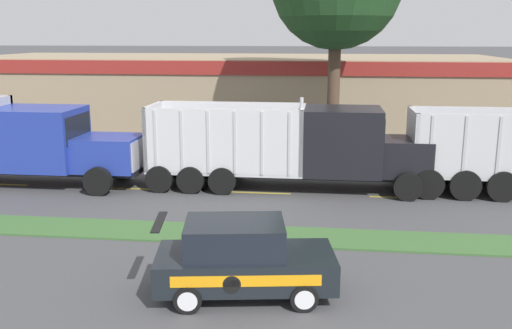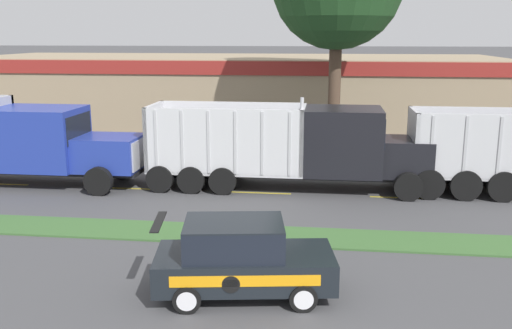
# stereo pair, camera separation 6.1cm
# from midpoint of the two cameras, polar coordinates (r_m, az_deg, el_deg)

# --- Properties ---
(grass_verge) EXTENTS (120.00, 1.73, 0.06)m
(grass_verge) POSITION_cam_midpoint_polar(r_m,az_deg,el_deg) (17.44, 4.96, -7.27)
(grass_verge) COLOR #3D6633
(grass_verge) RESTS_ON ground_plane
(centre_line_2) EXTENTS (2.40, 0.14, 0.01)m
(centre_line_2) POSITION_cam_midpoint_polar(r_m,az_deg,el_deg) (25.75, -24.12, -1.79)
(centre_line_2) COLOR yellow
(centre_line_2) RESTS_ON ground_plane
(centre_line_3) EXTENTS (2.40, 0.14, 0.01)m
(centre_line_3) POSITION_cam_midpoint_polar(r_m,az_deg,el_deg) (23.43, -12.73, -2.33)
(centre_line_3) COLOR yellow
(centre_line_3) RESTS_ON ground_plane
(centre_line_4) EXTENTS (2.40, 0.14, 0.01)m
(centre_line_4) POSITION_cam_midpoint_polar(r_m,az_deg,el_deg) (22.21, 0.52, -2.85)
(centre_line_4) COLOR yellow
(centre_line_4) RESTS_ON ground_plane
(centre_line_5) EXTENTS (2.40, 0.14, 0.01)m
(centre_line_5) POSITION_cam_midpoint_polar(r_m,az_deg,el_deg) (22.27, 14.48, -3.23)
(centre_line_5) COLOR yellow
(centre_line_5) RESTS_ON ground_plane
(dump_truck_mid) EXTENTS (11.80, 2.85, 3.52)m
(dump_truck_mid) POSITION_cam_midpoint_polar(r_m,az_deg,el_deg) (25.10, -22.47, 1.90)
(dump_truck_mid) COLOR black
(dump_truck_mid) RESTS_ON ground_plane
(dump_truck_trail) EXTENTS (11.06, 2.77, 3.73)m
(dump_truck_trail) POSITION_cam_midpoint_polar(r_m,az_deg,el_deg) (22.52, 5.91, 1.63)
(dump_truck_trail) COLOR black
(dump_truck_trail) RESTS_ON ground_plane
(rally_car) EXTENTS (4.39, 2.46, 1.84)m
(rally_car) POSITION_cam_midpoint_polar(r_m,az_deg,el_deg) (13.51, -1.35, -9.37)
(rally_car) COLOR black
(rally_car) RESTS_ON ground_plane
(store_building_backdrop) EXTENTS (35.10, 12.10, 4.57)m
(store_building_backdrop) POSITION_cam_midpoint_polar(r_m,az_deg,el_deg) (39.76, -2.05, 7.48)
(store_building_backdrop) COLOR #9E896B
(store_building_backdrop) RESTS_ON ground_plane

